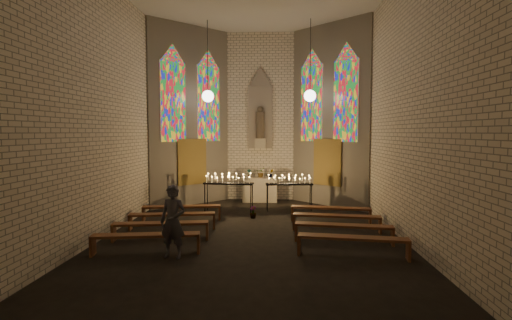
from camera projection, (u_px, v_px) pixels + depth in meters
The scene contains 18 objects.
floor at pixel (252, 236), 11.02m from camera, with size 12.00×12.00×0.00m, color black.
room at pixel (258, 108), 14.12m from camera, with size 8.22×12.43×7.00m.
altar at pixel (260, 190), 16.42m from camera, with size 1.40×0.60×1.00m, color beige.
flower_vase_left at pixel (249, 173), 16.37m from camera, with size 0.18×0.12×0.35m, color #4C723F.
flower_vase_center at pixel (261, 172), 16.45m from camera, with size 0.36×0.31×0.40m, color #4C723F.
flower_vase_right at pixel (271, 173), 16.35m from camera, with size 0.19×0.15×0.35m, color #4C723F.
aisle_flower_pot at pixel (253, 212), 13.26m from camera, with size 0.22×0.22×0.40m, color #4C723F.
votive_stand_left at pixel (229, 181), 14.28m from camera, with size 1.82×0.62×1.31m.
votive_stand_right at pixel (289, 181), 14.48m from camera, with size 1.73×0.55×1.25m.
pew_left_0 at pixel (182, 208), 12.93m from camera, with size 2.52×0.70×0.48m.
pew_right_0 at pixel (331, 210), 12.70m from camera, with size 2.52×0.70×0.48m.
pew_left_1 at pixel (172, 216), 11.74m from camera, with size 2.52×0.70×0.48m.
pew_right_1 at pixel (336, 218), 11.51m from camera, with size 2.52×0.70×0.48m.
pew_left_2 at pixel (161, 226), 10.54m from camera, with size 2.52×0.70×0.48m.
pew_right_2 at pixel (344, 228), 10.31m from camera, with size 2.52×0.70×0.48m.
pew_left_3 at pixel (146, 238), 9.34m from camera, with size 2.52×0.70×0.48m.
pew_right_3 at pixel (353, 240), 9.11m from camera, with size 2.52×0.70×0.48m.
visitor at pixel (173, 221), 9.06m from camera, with size 0.61×0.40×1.67m, color #46464F.
Camera 1 is at (0.62, -10.83, 2.86)m, focal length 28.00 mm.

